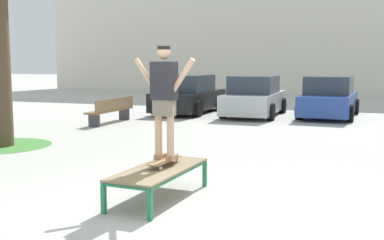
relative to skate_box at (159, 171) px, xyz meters
name	(u,v)px	position (x,y,z in m)	size (l,w,h in m)	color
ground_plane	(182,216)	(0.59, -0.64, -0.41)	(120.00, 120.00, 0.00)	#B7B5AD
building_facade	(299,9)	(-0.95, 25.83, 5.00)	(34.46, 4.00, 10.83)	silver
skate_box	(159,171)	(0.00, 0.00, 0.00)	(0.92, 1.96, 0.46)	#237A4C
skateboard	(165,161)	(0.02, 0.18, 0.12)	(0.27, 0.81, 0.09)	#9E754C
skater	(164,95)	(0.02, 0.18, 1.12)	(1.00, 0.31, 1.69)	tan
grass_patch_near_left	(2,145)	(-5.34, 2.92, -0.41)	(2.33, 2.33, 0.01)	#47893D
car_black	(189,95)	(-3.51, 11.42, 0.28)	(2.07, 4.27, 1.50)	black
car_silver	(254,97)	(-0.85, 11.22, 0.28)	(1.96, 4.22, 1.50)	#B7BABF
car_blue	(329,98)	(1.81, 11.73, 0.28)	(2.14, 4.31, 1.50)	#28479E
park_bench	(111,110)	(-4.85, 7.53, 0.03)	(0.52, 2.41, 0.83)	brown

